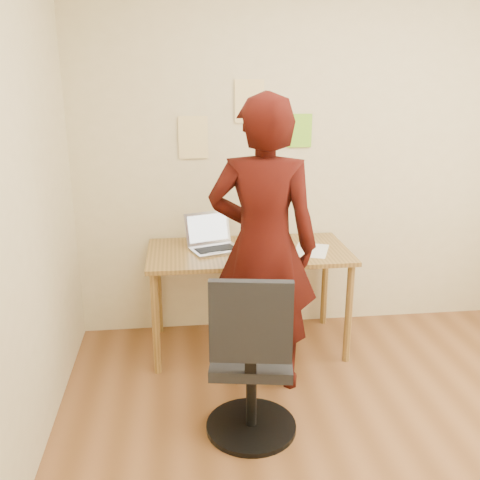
{
  "coord_description": "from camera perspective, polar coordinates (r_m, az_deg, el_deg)",
  "views": [
    {
      "loc": [
        -1.0,
        -2.13,
        1.91
      ],
      "look_at": [
        -0.63,
        0.95,
        0.95
      ],
      "focal_mm": 40.0,
      "sensor_mm": 36.0,
      "label": 1
    }
  ],
  "objects": [
    {
      "name": "wall_note_left",
      "position": [
        3.89,
        -5.01,
        10.84
      ],
      "size": [
        0.21,
        0.0,
        0.3
      ],
      "primitive_type": "cube",
      "color": "#FBDE96",
      "rests_on": "room"
    },
    {
      "name": "office_chair",
      "position": [
        2.92,
        1.21,
        -13.59
      ],
      "size": [
        0.51,
        0.51,
        0.98
      ],
      "rotation": [
        0.0,
        0.0,
        -0.17
      ],
      "color": "black",
      "rests_on": "ground"
    },
    {
      "name": "paper_sheet",
      "position": [
        3.76,
        7.59,
        -1.09
      ],
      "size": [
        0.32,
        0.38,
        0.0
      ],
      "primitive_type": "cube",
      "rotation": [
        0.0,
        0.0,
        -0.36
      ],
      "color": "white",
      "rests_on": "desk"
    },
    {
      "name": "laptop",
      "position": [
        3.75,
        -2.91,
        -0.15
      ],
      "size": [
        0.41,
        0.39,
        0.24
      ],
      "rotation": [
        0.0,
        0.0,
        0.33
      ],
      "color": "silver",
      "rests_on": "desk"
    },
    {
      "name": "wall_note_mid",
      "position": [
        3.91,
        1.0,
        14.59
      ],
      "size": [
        0.21,
        0.0,
        0.3
      ],
      "primitive_type": "cube",
      "color": "#FBDE96",
      "rests_on": "room"
    },
    {
      "name": "phone",
      "position": [
        3.59,
        5.44,
        -1.84
      ],
      "size": [
        0.09,
        0.12,
        0.01
      ],
      "rotation": [
        0.0,
        0.0,
        0.3
      ],
      "color": "black",
      "rests_on": "desk"
    },
    {
      "name": "room",
      "position": [
        2.42,
        17.79,
        2.94
      ],
      "size": [
        3.58,
        3.58,
        2.78
      ],
      "color": "brown",
      "rests_on": "ground"
    },
    {
      "name": "person",
      "position": [
        3.24,
        2.48,
        -0.73
      ],
      "size": [
        0.75,
        0.57,
        1.83
      ],
      "primitive_type": "imported",
      "rotation": [
        0.0,
        0.0,
        2.92
      ],
      "color": "#320A06",
      "rests_on": "ground"
    },
    {
      "name": "desk",
      "position": [
        3.76,
        0.9,
        -2.33
      ],
      "size": [
        1.4,
        0.7,
        0.74
      ],
      "color": "olive",
      "rests_on": "ground"
    },
    {
      "name": "wall_note_right",
      "position": [
        3.99,
        6.38,
        11.51
      ],
      "size": [
        0.18,
        0.0,
        0.24
      ],
      "primitive_type": "cube",
      "color": "#8BDF32",
      "rests_on": "room"
    }
  ]
}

